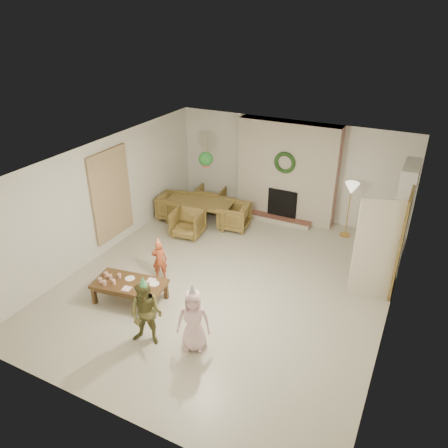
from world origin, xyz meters
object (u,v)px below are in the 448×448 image
Objects in this scene: dining_chair_far at (210,199)px; dining_chair_right at (234,216)px; dining_table at (200,212)px; child_plaid at (146,314)px; dining_chair_left at (173,206)px; dining_chair_near at (188,223)px; coffee_table_top at (129,284)px; child_red at (160,260)px; child_pink at (193,320)px.

dining_chair_right is (1.00, -0.62, 0.00)m from dining_chair_far.
dining_table is 1.44× the size of child_plaid.
dining_table is 2.34× the size of dining_chair_left.
child_plaid reaches higher than dining_chair_right.
dining_chair_near is 1.03m from dining_chair_left.
dining_chair_left reaches higher than coffee_table_top.
child_red is (0.60, -3.25, 0.10)m from dining_chair_far.
child_red reaches higher than dining_table.
dining_chair_right is (1.63, 0.20, 0.00)m from dining_chair_left.
child_red is at bearing -85.47° from dining_table.
dining_table is at bearing -105.55° from child_red.
child_red reaches higher than coffee_table_top.
dining_chair_left is 1.65m from dining_chair_right.
coffee_table_top is 1.23m from child_plaid.
child_red reaches higher than dining_chair_left.
dining_chair_left is at bearing 135.00° from dining_chair_near.
dining_chair_right is (0.82, 0.84, 0.00)m from dining_chair_near.
dining_table is 0.73m from dining_chair_left.
dining_chair_far is 1.17m from dining_chair_right.
child_pink reaches higher than child_red.
child_plaid reaches higher than child_pink.
dining_chair_near is 0.61× the size of child_plaid.
child_pink is (2.12, -3.93, 0.25)m from dining_table.
dining_chair_near is 3.80m from child_pink.
dining_table is 2.34× the size of dining_chair_far.
dining_chair_left is 4.60m from child_plaid.
child_plaid is (1.30, -3.44, 0.25)m from dining_chair_near.
dining_chair_near is 1.00× the size of dining_chair_left.
dining_chair_right reaches higher than dining_table.
coffee_table_top is at bearing 129.67° from child_plaid.
coffee_table_top is (0.36, -2.68, 0.05)m from dining_chair_near.
coffee_table_top is at bearing 140.60° from child_pink.
dining_chair_far is 1.00× the size of dining_chair_right.
dining_table is at bearing 96.85° from child_plaid.
dining_chair_near is 0.54× the size of coffee_table_top.
child_pink is at bearing 111.77° from child_red.
dining_chair_left is 1.00× the size of dining_chair_right.
dining_chair_right is (0.91, 0.11, 0.03)m from dining_table.
dining_chair_near is at bearing 88.61° from coffee_table_top.
dining_chair_near is at bearing -90.00° from dining_table.
dining_chair_far is (-0.18, 1.45, 0.00)m from dining_chair_near.
dining_chair_far reaches higher than coffee_table_top.
dining_chair_right is 0.65× the size of child_pink.
dining_chair_near is 3.69m from child_plaid.
dining_table is at bearing 90.00° from dining_chair_near.
dining_chair_far is 3.30m from child_red.
dining_chair_far is 4.17m from coffee_table_top.
child_red is at bearing -15.49° from dining_chair_right.
dining_chair_near is 0.85× the size of child_red.
coffee_table_top is 1.58× the size of child_red.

